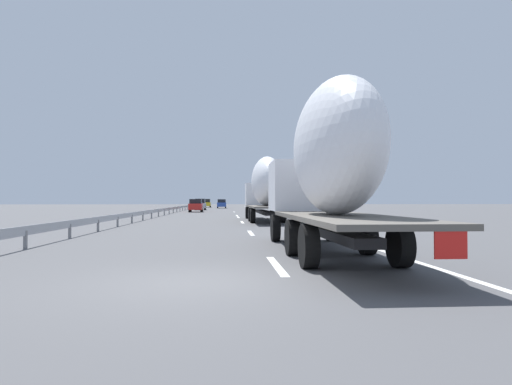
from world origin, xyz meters
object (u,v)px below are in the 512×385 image
object	(u,v)px
car_yellow_coupe	(207,203)
road_sign	(280,196)
car_silver_hatch	(200,204)
car_blue_sedan	(222,204)
truck_lead	(265,186)
car_red_compact	(196,205)
truck_trailing	(328,164)

from	to	relation	value
car_yellow_coupe	road_sign	distance (m)	51.43
car_silver_hatch	car_yellow_coupe	world-z (taller)	car_yellow_coupe
car_blue_sedan	car_yellow_coupe	distance (m)	10.49
truck_lead	car_silver_hatch	distance (m)	40.45
car_silver_hatch	car_yellow_coupe	distance (m)	25.93
truck_lead	car_red_compact	bearing A→B (deg)	14.57
truck_trailing	car_blue_sedan	distance (m)	76.08
car_blue_sedan	road_sign	xyz separation A→B (m)	(-40.49, -6.82, 1.19)
truck_trailing	car_blue_sedan	bearing A→B (deg)	2.81
car_yellow_coupe	truck_trailing	bearing A→B (deg)	-175.21
truck_trailing	car_blue_sedan	xyz separation A→B (m)	(75.97, 3.72, -1.74)
truck_lead	car_yellow_coupe	world-z (taller)	truck_lead
car_silver_hatch	car_blue_sedan	bearing A→B (deg)	-12.02
truck_lead	car_silver_hatch	xyz separation A→B (m)	(39.78, 7.14, -1.72)
road_sign	truck_lead	bearing A→B (deg)	168.57
truck_lead	car_red_compact	size ratio (longest dim) A/B	3.42
car_red_compact	road_sign	size ratio (longest dim) A/B	1.35
road_sign	car_red_compact	bearing A→B (deg)	40.74
car_red_compact	road_sign	xyz separation A→B (m)	(-11.78, -10.14, 1.21)
truck_lead	car_red_compact	world-z (taller)	truck_lead
car_silver_hatch	road_sign	bearing A→B (deg)	-157.28
car_silver_hatch	truck_trailing	bearing A→B (deg)	-173.21
car_blue_sedan	car_yellow_coupe	size ratio (longest dim) A/B	1.04
truck_trailing	car_blue_sedan	world-z (taller)	truck_trailing
car_red_compact	car_silver_hatch	world-z (taller)	car_silver_hatch
car_red_compact	car_blue_sedan	size ratio (longest dim) A/B	0.93
car_blue_sedan	car_red_compact	bearing A→B (deg)	173.40
car_red_compact	car_yellow_coupe	xyz separation A→B (m)	(38.60, 0.16, 0.05)
truck_trailing	car_silver_hatch	bearing A→B (deg)	6.79
car_yellow_coupe	road_sign	xyz separation A→B (m)	(-50.38, -10.30, 1.16)
truck_lead	car_yellow_coupe	size ratio (longest dim) A/B	3.29
car_red_compact	truck_trailing	bearing A→B (deg)	-171.52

